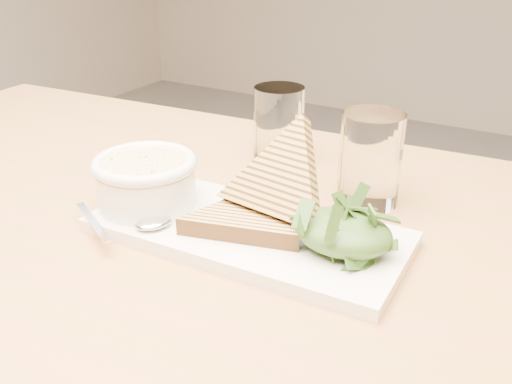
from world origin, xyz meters
The scene contains 14 objects.
table_top centered at (-0.06, 0.01, 0.76)m, with size 1.33×0.89×0.04m, color #A8693D.
table_leg_bl centered at (-0.67, 0.40, 0.37)m, with size 0.06×0.06×0.74m, color #A8693D.
platter centered at (0.04, 0.07, 0.79)m, with size 0.36×0.16×0.02m, color white.
soup_bowl centered at (-0.09, 0.06, 0.82)m, with size 0.12×0.12×0.05m, color white.
soup centered at (-0.09, 0.06, 0.85)m, with size 0.10×0.10×0.01m, color #D9C683.
bowl_rim centered at (-0.09, 0.06, 0.85)m, with size 0.13×0.13×0.01m, color white.
sandwich_flat centered at (0.04, 0.07, 0.80)m, with size 0.16×0.16×0.02m, color #B38F49, non-canonical shape.
sandwich_lean centered at (0.07, 0.10, 0.85)m, with size 0.16×0.16×0.09m, color #B38F49, non-canonical shape.
salad_base centered at (0.16, 0.08, 0.81)m, with size 0.11×0.08×0.04m, color black.
arugula_pile centered at (0.16, 0.08, 0.82)m, with size 0.11×0.10×0.05m, color #45732A, non-canonical shape.
spoon_bowl centered at (-0.05, 0.02, 0.80)m, with size 0.03×0.04×0.01m, color silver.
spoon_handle centered at (-0.11, -0.01, 0.80)m, with size 0.11×0.01×0.00m, color silver.
glass_near centered at (-0.04, 0.30, 0.83)m, with size 0.07×0.07×0.11m, color white.
glass_far centered at (0.13, 0.23, 0.84)m, with size 0.08×0.08×0.12m, color white.
Camera 1 is at (0.34, -0.41, 1.10)m, focal length 40.00 mm.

